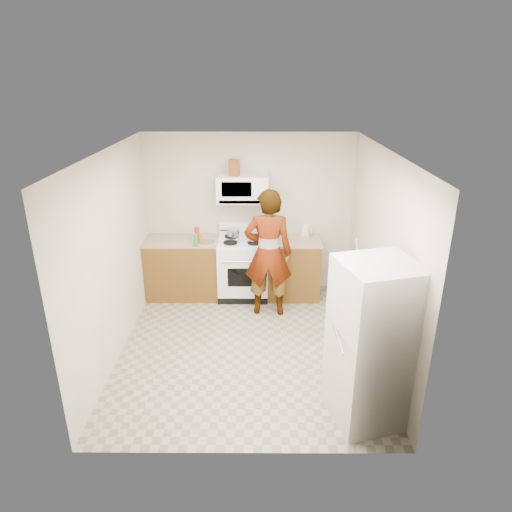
{
  "coord_description": "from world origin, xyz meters",
  "views": [
    {
      "loc": [
        0.13,
        -5.06,
        3.29
      ],
      "look_at": [
        0.11,
        0.55,
        1.04
      ],
      "focal_mm": 32.0,
      "sensor_mm": 36.0,
      "label": 1
    }
  ],
  "objects_px": {
    "microwave": "(242,188)",
    "person": "(268,253)",
    "kettle": "(305,231)",
    "fridge": "(372,344)",
    "gas_range": "(243,267)",
    "saucepan": "(233,232)"
  },
  "relations": [
    {
      "from": "microwave",
      "to": "saucepan",
      "type": "relative_size",
      "value": 3.92
    },
    {
      "from": "gas_range",
      "to": "person",
      "type": "distance_m",
      "value": 0.81
    },
    {
      "from": "person",
      "to": "fridge",
      "type": "bearing_deg",
      "value": 116.58
    },
    {
      "from": "kettle",
      "to": "saucepan",
      "type": "distance_m",
      "value": 1.12
    },
    {
      "from": "microwave",
      "to": "person",
      "type": "relative_size",
      "value": 0.41
    },
    {
      "from": "gas_range",
      "to": "fridge",
      "type": "relative_size",
      "value": 0.66
    },
    {
      "from": "kettle",
      "to": "person",
      "type": "bearing_deg",
      "value": -148.05
    },
    {
      "from": "gas_range",
      "to": "fridge",
      "type": "distance_m",
      "value": 3.08
    },
    {
      "from": "kettle",
      "to": "saucepan",
      "type": "height_order",
      "value": "kettle"
    },
    {
      "from": "person",
      "to": "gas_range",
      "type": "bearing_deg",
      "value": -53.69
    },
    {
      "from": "gas_range",
      "to": "saucepan",
      "type": "relative_size",
      "value": 5.83
    },
    {
      "from": "microwave",
      "to": "fridge",
      "type": "bearing_deg",
      "value": -64.92
    },
    {
      "from": "kettle",
      "to": "fridge",
      "type": "bearing_deg",
      "value": -103.15
    },
    {
      "from": "fridge",
      "to": "microwave",
      "type": "bearing_deg",
      "value": 100.12
    },
    {
      "from": "microwave",
      "to": "kettle",
      "type": "xyz_separation_m",
      "value": [
        0.97,
        0.07,
        -0.69
      ]
    },
    {
      "from": "microwave",
      "to": "fridge",
      "type": "height_order",
      "value": "microwave"
    },
    {
      "from": "microwave",
      "to": "saucepan",
      "type": "height_order",
      "value": "microwave"
    },
    {
      "from": "microwave",
      "to": "kettle",
      "type": "bearing_deg",
      "value": 4.35
    },
    {
      "from": "microwave",
      "to": "fridge",
      "type": "xyz_separation_m",
      "value": [
        1.34,
        -2.87,
        -0.85
      ]
    },
    {
      "from": "gas_range",
      "to": "microwave",
      "type": "relative_size",
      "value": 1.49
    },
    {
      "from": "microwave",
      "to": "saucepan",
      "type": "bearing_deg",
      "value": 176.8
    },
    {
      "from": "fridge",
      "to": "person",
      "type": "bearing_deg",
      "value": 98.98
    }
  ]
}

